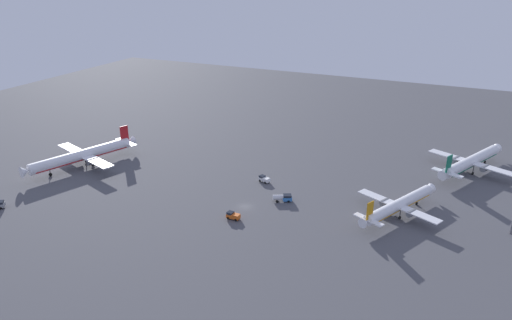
{
  "coord_description": "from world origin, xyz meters",
  "views": [
    {
      "loc": [
        61.03,
        -124.59,
        72.12
      ],
      "look_at": [
        -9.48,
        29.14,
        4.0
      ],
      "focal_mm": 33.77,
      "sensor_mm": 36.0,
      "label": 1
    }
  ],
  "objects_px": {
    "baggage_tractor": "(264,179)",
    "airplane_mid_apron": "(83,155)",
    "airplane_near_gate": "(399,205)",
    "fuel_truck": "(283,198)",
    "airplane_terminal_side": "(471,161)",
    "cargo_loader": "(233,216)"
  },
  "relations": [
    {
      "from": "airplane_terminal_side",
      "to": "baggage_tractor",
      "type": "height_order",
      "value": "airplane_terminal_side"
    },
    {
      "from": "airplane_near_gate",
      "to": "fuel_truck",
      "type": "distance_m",
      "value": 36.63
    },
    {
      "from": "airplane_mid_apron",
      "to": "airplane_near_gate",
      "type": "xyz_separation_m",
      "value": [
        117.58,
        10.04,
        -0.94
      ]
    },
    {
      "from": "baggage_tractor",
      "to": "airplane_near_gate",
      "type": "bearing_deg",
      "value": -76.54
    },
    {
      "from": "airplane_near_gate",
      "to": "airplane_terminal_side",
      "type": "height_order",
      "value": "airplane_terminal_side"
    },
    {
      "from": "airplane_near_gate",
      "to": "baggage_tractor",
      "type": "distance_m",
      "value": 48.3
    },
    {
      "from": "airplane_near_gate",
      "to": "fuel_truck",
      "type": "height_order",
      "value": "airplane_near_gate"
    },
    {
      "from": "airplane_mid_apron",
      "to": "airplane_near_gate",
      "type": "relative_size",
      "value": 1.3
    },
    {
      "from": "baggage_tractor",
      "to": "fuel_truck",
      "type": "bearing_deg",
      "value": -114.06
    },
    {
      "from": "airplane_terminal_side",
      "to": "fuel_truck",
      "type": "bearing_deg",
      "value": -111.53
    },
    {
      "from": "airplane_mid_apron",
      "to": "airplane_terminal_side",
      "type": "height_order",
      "value": "airplane_mid_apron"
    },
    {
      "from": "airplane_near_gate",
      "to": "airplane_mid_apron",
      "type": "bearing_deg",
      "value": -150.19
    },
    {
      "from": "airplane_near_gate",
      "to": "fuel_truck",
      "type": "xyz_separation_m",
      "value": [
        -36.07,
        -6.05,
        -2.2
      ]
    },
    {
      "from": "airplane_near_gate",
      "to": "fuel_truck",
      "type": "bearing_deg",
      "value": -145.55
    },
    {
      "from": "cargo_loader",
      "to": "fuel_truck",
      "type": "bearing_deg",
      "value": -25.17
    },
    {
      "from": "airplane_near_gate",
      "to": "cargo_loader",
      "type": "bearing_deg",
      "value": -127.6
    },
    {
      "from": "airplane_terminal_side",
      "to": "fuel_truck",
      "type": "relative_size",
      "value": 6.08
    },
    {
      "from": "baggage_tractor",
      "to": "airplane_mid_apron",
      "type": "bearing_deg",
      "value": 122.38
    },
    {
      "from": "fuel_truck",
      "to": "cargo_loader",
      "type": "bearing_deg",
      "value": -55.19
    },
    {
      "from": "airplane_terminal_side",
      "to": "cargo_loader",
      "type": "xyz_separation_m",
      "value": [
        -64.54,
        -70.26,
        -2.94
      ]
    },
    {
      "from": "airplane_terminal_side",
      "to": "fuel_truck",
      "type": "distance_m",
      "value": 76.19
    },
    {
      "from": "airplane_terminal_side",
      "to": "cargo_loader",
      "type": "relative_size",
      "value": 9.42
    }
  ]
}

